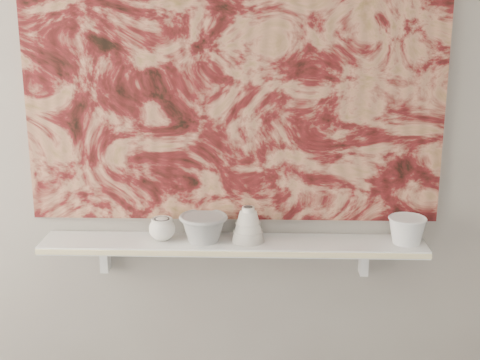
{
  "coord_description": "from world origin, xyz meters",
  "views": [
    {
      "loc": [
        0.1,
        -0.79,
        1.79
      ],
      "look_at": [
        0.03,
        1.49,
        1.17
      ],
      "focal_mm": 50.0,
      "sensor_mm": 36.0,
      "label": 1
    }
  ],
  "objects_px": {
    "bowl_white": "(407,230)",
    "cup_cream": "(162,229)",
    "bowl_grey": "(203,227)",
    "painting": "(233,70)",
    "bell_vessel": "(248,224)",
    "shelf": "(233,245)"
  },
  "relations": [
    {
      "from": "bowl_white",
      "to": "cup_cream",
      "type": "bearing_deg",
      "value": 180.0
    },
    {
      "from": "shelf",
      "to": "bowl_white",
      "type": "distance_m",
      "value": 0.63
    },
    {
      "from": "painting",
      "to": "bowl_grey",
      "type": "bearing_deg",
      "value": -143.04
    },
    {
      "from": "bell_vessel",
      "to": "painting",
      "type": "bearing_deg",
      "value": 124.63
    },
    {
      "from": "cup_cream",
      "to": "bowl_white",
      "type": "relative_size",
      "value": 0.7
    },
    {
      "from": "shelf",
      "to": "painting",
      "type": "bearing_deg",
      "value": 90.0
    },
    {
      "from": "bowl_grey",
      "to": "cup_cream",
      "type": "height_order",
      "value": "bowl_grey"
    },
    {
      "from": "bowl_white",
      "to": "bowl_grey",
      "type": "bearing_deg",
      "value": 180.0
    },
    {
      "from": "shelf",
      "to": "painting",
      "type": "xyz_separation_m",
      "value": [
        0.0,
        0.08,
        0.62
      ]
    },
    {
      "from": "shelf",
      "to": "bowl_grey",
      "type": "height_order",
      "value": "bowl_grey"
    },
    {
      "from": "shelf",
      "to": "bell_vessel",
      "type": "xyz_separation_m",
      "value": [
        0.06,
        0.0,
        0.08
      ]
    },
    {
      "from": "bowl_grey",
      "to": "bell_vessel",
      "type": "xyz_separation_m",
      "value": [
        0.16,
        0.0,
        0.01
      ]
    },
    {
      "from": "shelf",
      "to": "cup_cream",
      "type": "xyz_separation_m",
      "value": [
        -0.26,
        0.0,
        0.06
      ]
    },
    {
      "from": "cup_cream",
      "to": "bowl_white",
      "type": "bearing_deg",
      "value": 0.0
    },
    {
      "from": "bowl_white",
      "to": "painting",
      "type": "bearing_deg",
      "value": 172.7
    },
    {
      "from": "bell_vessel",
      "to": "bowl_white",
      "type": "height_order",
      "value": "bell_vessel"
    },
    {
      "from": "bowl_grey",
      "to": "cup_cream",
      "type": "xyz_separation_m",
      "value": [
        -0.15,
        0.0,
        -0.01
      ]
    },
    {
      "from": "painting",
      "to": "bowl_white",
      "type": "bearing_deg",
      "value": -7.3
    },
    {
      "from": "bell_vessel",
      "to": "bowl_white",
      "type": "relative_size",
      "value": 0.96
    },
    {
      "from": "painting",
      "to": "bowl_white",
      "type": "xyz_separation_m",
      "value": [
        0.63,
        -0.08,
        -0.56
      ]
    },
    {
      "from": "bowl_grey",
      "to": "bowl_white",
      "type": "xyz_separation_m",
      "value": [
        0.74,
        0.0,
        -0.0
      ]
    },
    {
      "from": "bowl_grey",
      "to": "shelf",
      "type": "bearing_deg",
      "value": 0.0
    }
  ]
}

